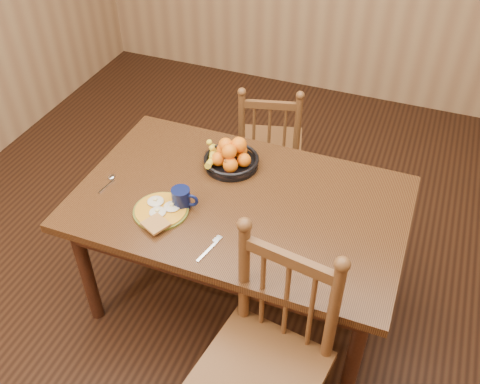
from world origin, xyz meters
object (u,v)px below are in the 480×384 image
(breakfast_plate, at_px, (161,211))
(fruit_bowl, at_px, (230,157))
(dining_table, at_px, (240,213))
(chair_far, at_px, (270,146))
(chair_near, at_px, (266,361))
(coffee_mug, at_px, (182,198))

(breakfast_plate, height_order, fruit_bowl, fruit_bowl)
(dining_table, xyz_separation_m, breakfast_plate, (-0.32, -0.22, 0.10))
(breakfast_plate, relative_size, fruit_bowl, 0.94)
(chair_far, bearing_deg, chair_near, 93.35)
(chair_far, distance_m, breakfast_plate, 1.17)
(chair_far, bearing_deg, dining_table, 84.05)
(coffee_mug, bearing_deg, chair_far, 84.29)
(dining_table, relative_size, chair_far, 1.77)
(chair_near, xyz_separation_m, fruit_bowl, (-0.51, 0.88, 0.29))
(chair_far, bearing_deg, fruit_bowl, 74.65)
(coffee_mug, bearing_deg, dining_table, 30.29)
(dining_table, distance_m, chair_far, 0.93)
(dining_table, xyz_separation_m, chair_far, (-0.14, 0.89, -0.22))
(dining_table, bearing_deg, chair_near, -60.58)
(breakfast_plate, distance_m, coffee_mug, 0.12)
(coffee_mug, relative_size, fruit_bowl, 0.41)
(dining_table, distance_m, breakfast_plate, 0.40)
(dining_table, xyz_separation_m, chair_near, (0.37, -0.65, -0.15))
(chair_far, height_order, chair_near, chair_near)
(dining_table, distance_m, coffee_mug, 0.31)
(dining_table, bearing_deg, coffee_mug, -149.71)
(dining_table, height_order, coffee_mug, coffee_mug)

